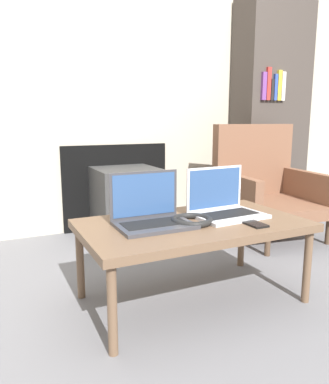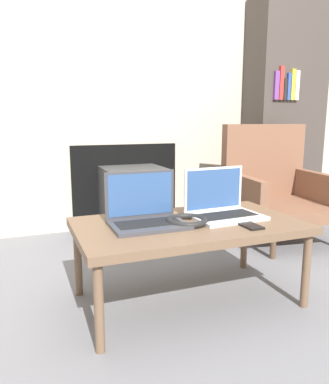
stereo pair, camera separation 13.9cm
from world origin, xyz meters
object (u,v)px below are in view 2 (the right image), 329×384
Objects in this scene: phone at (249,225)px; armchair at (273,185)px; laptop_right at (222,206)px; laptop_left at (145,213)px; headphones at (187,221)px; tv at (134,201)px.

armchair is (0.77, 0.85, -0.01)m from phone.
laptop_left is at bearing 176.25° from laptop_right.
armchair is (0.80, 0.66, -0.05)m from laptop_right.
headphones is 0.23× the size of armchair.
laptop_left is 0.41× the size of armchair.
laptop_right reaches higher than headphones.
armchair reaches higher than laptop_left.
laptop_left is 0.66× the size of tv.
headphones is at bearing -19.20° from laptop_left.
laptop_right is at bearing -83.63° from tv.
laptop_left is 0.96× the size of laptop_right.
headphones is at bearing 151.33° from phone.
phone is at bearing -24.65° from laptop_left.
armchair is at bearing -23.37° from tv.
tv is (0.09, 1.12, -0.15)m from headphones.
tv is (-0.14, 1.25, -0.14)m from phone.
laptop_right is 1.04m from armchair.
armchair reaches higher than laptop_right.
armchair reaches higher than headphones.
phone is 1.26m from tv.
armchair is at bearing 35.53° from headphones.
headphones is 1.13m from tv.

